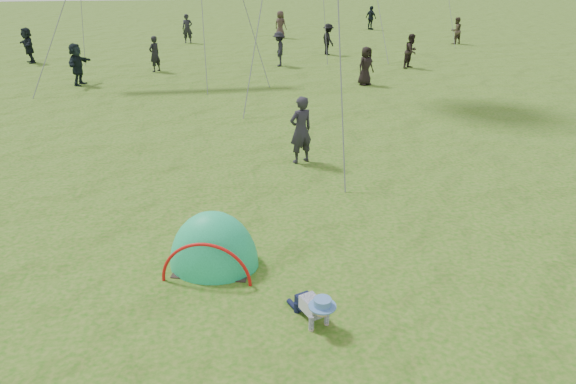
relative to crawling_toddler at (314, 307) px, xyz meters
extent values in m
plane|color=#1A590A|center=(-0.55, 0.21, -0.28)|extent=(140.00, 140.00, 0.00)
ellipsoid|color=#18A15B|center=(-1.42, 1.82, -0.28)|extent=(1.84, 1.64, 2.02)
imported|color=#222028|center=(0.97, 6.55, 0.61)|extent=(0.76, 0.63, 1.77)
imported|color=black|center=(-3.75, 19.62, 0.55)|extent=(0.70, 0.72, 1.66)
imported|color=#413629|center=(14.49, 25.89, 0.54)|extent=(0.95, 0.84, 1.64)
imported|color=black|center=(5.51, 23.09, 0.57)|extent=(0.85, 1.20, 1.69)
imported|color=#382926|center=(3.83, 30.35, 0.62)|extent=(1.04, 1.00, 1.79)
imported|color=black|center=(-6.76, 17.15, 0.60)|extent=(0.93, 1.70, 1.75)
imported|color=black|center=(2.29, 20.10, 0.56)|extent=(0.75, 1.16, 1.68)
imported|color=black|center=(5.35, 15.28, 0.53)|extent=(0.93, 0.81, 1.61)
imported|color=black|center=(-10.40, 23.03, 0.61)|extent=(1.20, 1.71, 1.78)
imported|color=black|center=(-2.41, 28.93, 0.62)|extent=(0.68, 0.46, 1.79)
imported|color=black|center=(8.65, 18.58, 0.54)|extent=(1.01, 0.99, 1.64)
imported|color=black|center=(11.37, 33.88, 0.59)|extent=(0.87, 1.10, 1.74)
camera|label=1|loc=(-1.33, -6.00, 4.61)|focal=32.00mm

